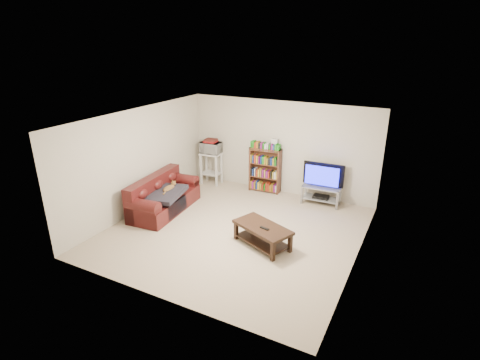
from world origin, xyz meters
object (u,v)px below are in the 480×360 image
Objects in this scene: tv_stand at (321,192)px; sofa at (162,198)px; bookshelf at (265,169)px; coffee_table at (262,232)px.

sofa is at bearing -149.85° from tv_stand.
sofa is 2.15× the size of tv_stand.
tv_stand is 1.60m from bookshelf.
sofa reaches higher than coffee_table.
coffee_table is 2.51m from tv_stand.
bookshelf reaches higher than tv_stand.
tv_stand reaches higher than coffee_table.
coffee_table is at bearing -70.59° from bookshelf.
bookshelf is at bearing 173.03° from tv_stand.
sofa is 2.79m from coffee_table.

